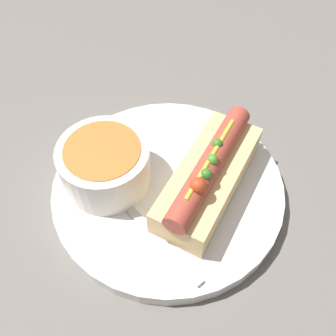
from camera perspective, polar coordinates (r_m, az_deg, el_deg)
ground_plane at (r=0.46m, az=-0.00°, el=-3.68°), size 4.00×4.00×0.00m
dinner_plate at (r=0.46m, az=-0.00°, el=-3.04°), size 0.26×0.26×0.02m
hot_dog at (r=0.43m, az=5.89°, el=-1.11°), size 0.17×0.08×0.07m
soup_bowl at (r=0.43m, az=-9.17°, el=0.68°), size 0.10×0.10×0.05m
spoon at (r=0.43m, az=-6.37°, el=-5.01°), size 0.06×0.17×0.01m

